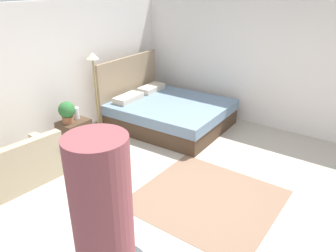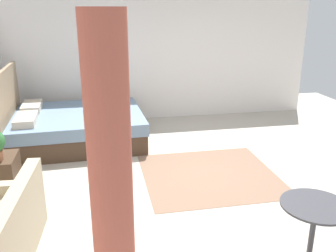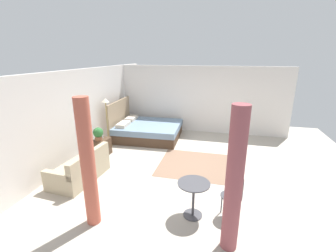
% 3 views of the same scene
% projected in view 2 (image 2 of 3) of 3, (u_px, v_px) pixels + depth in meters
% --- Properties ---
extents(ground_plane, '(9.04, 9.51, 0.02)m').
position_uv_depth(ground_plane, '(199.00, 175.00, 5.31)').
color(ground_plane, '#B2A899').
extents(wall_right, '(0.12, 6.51, 2.57)m').
position_uv_depth(wall_right, '(162.00, 59.00, 7.72)').
color(wall_right, silver).
rests_on(wall_right, ground).
extents(area_rug, '(1.80, 1.91, 0.01)m').
position_uv_depth(area_rug, '(209.00, 175.00, 5.29)').
color(area_rug, '#7F604C').
rests_on(area_rug, ground).
extents(bed, '(2.01, 2.35, 1.36)m').
position_uv_depth(bed, '(74.00, 126.00, 6.50)').
color(bed, '#473323').
rests_on(bed, ground).
extents(nightstand, '(0.53, 0.42, 0.52)m').
position_uv_depth(nightstand, '(1.00, 176.00, 4.68)').
color(nightstand, '#473323').
rests_on(nightstand, ground).
extents(balcony_table, '(0.61, 0.61, 0.70)m').
position_uv_depth(balcony_table, '(313.00, 226.00, 3.20)').
color(balcony_table, '#3F3F44').
rests_on(balcony_table, ground).
extents(curtain_right, '(0.25, 0.25, 2.33)m').
position_uv_depth(curtain_right, '(113.00, 217.00, 2.11)').
color(curtain_right, '#C15B47').
rests_on(curtain_right, ground).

